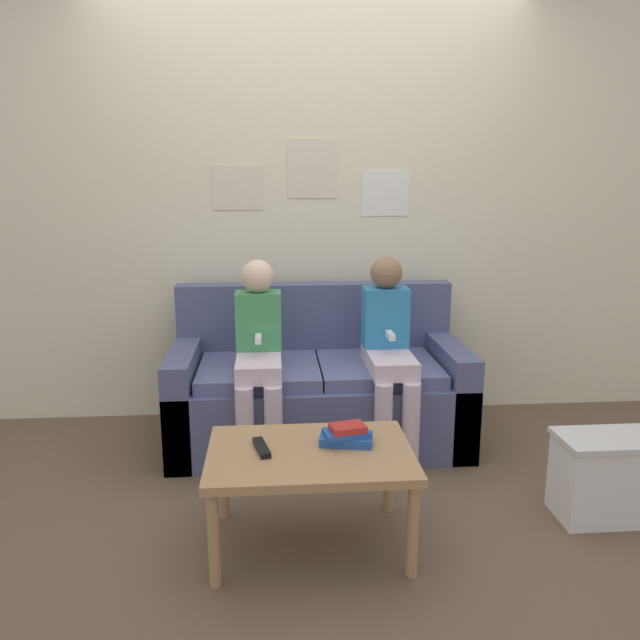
{
  "coord_description": "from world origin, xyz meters",
  "views": [
    {
      "loc": [
        -0.25,
        -2.82,
        1.45
      ],
      "look_at": [
        0.0,
        0.37,
        0.73
      ],
      "focal_mm": 35.0,
      "sensor_mm": 36.0,
      "label": 1
    }
  ],
  "objects": [
    {
      "name": "ground_plane",
      "position": [
        0.0,
        0.0,
        0.0
      ],
      "size": [
        10.0,
        10.0,
        0.0
      ],
      "primitive_type": "plane",
      "color": "brown"
    },
    {
      "name": "wall_back",
      "position": [
        0.0,
        0.98,
        1.3
      ],
      "size": [
        8.0,
        0.06,
        2.6
      ],
      "color": "beige",
      "rests_on": "ground_plane"
    },
    {
      "name": "couch",
      "position": [
        0.0,
        0.5,
        0.29
      ],
      "size": [
        1.61,
        0.77,
        0.86
      ],
      "color": "#4C5175",
      "rests_on": "ground_plane"
    },
    {
      "name": "coffee_table",
      "position": [
        -0.11,
        -0.55,
        0.36
      ],
      "size": [
        0.81,
        0.56,
        0.41
      ],
      "color": "#AD7F51",
      "rests_on": "ground_plane"
    },
    {
      "name": "person_left",
      "position": [
        -0.32,
        0.31,
        0.59
      ],
      "size": [
        0.24,
        0.54,
        1.04
      ],
      "color": "silver",
      "rests_on": "ground_plane"
    },
    {
      "name": "person_right",
      "position": [
        0.36,
        0.31,
        0.59
      ],
      "size": [
        0.24,
        0.54,
        1.05
      ],
      "color": "silver",
      "rests_on": "ground_plane"
    },
    {
      "name": "tv_remote",
      "position": [
        -0.3,
        -0.53,
        0.42
      ],
      "size": [
        0.08,
        0.17,
        0.02
      ],
      "rotation": [
        0.0,
        0.0,
        0.23
      ],
      "color": "black",
      "rests_on": "coffee_table"
    },
    {
      "name": "book_stack",
      "position": [
        0.04,
        -0.49,
        0.44
      ],
      "size": [
        0.23,
        0.16,
        0.08
      ],
      "color": "#23519E",
      "rests_on": "coffee_table"
    },
    {
      "name": "storage_box",
      "position": [
        1.18,
        -0.44,
        0.19
      ],
      "size": [
        0.43,
        0.27,
        0.38
      ],
      "color": "silver",
      "rests_on": "ground_plane"
    }
  ]
}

